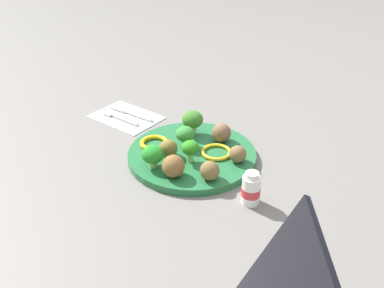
{
  "coord_description": "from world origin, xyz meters",
  "views": [
    {
      "loc": [
        -0.55,
        0.58,
        0.51
      ],
      "look_at": [
        0.0,
        0.0,
        0.04
      ],
      "focal_mm": 40.12,
      "sensor_mm": 36.0,
      "label": 1
    }
  ],
  "objects_px": {
    "napkin": "(126,117)",
    "fork": "(119,117)",
    "broccoli_floret_front_left": "(185,134)",
    "meatball_near_rim": "(210,171)",
    "yogurt_bottle": "(251,189)",
    "meatball_front_right": "(238,154)",
    "meatball_far_rim": "(169,148)",
    "pepper_ring_mid_left": "(216,152)",
    "broccoli_floret_center": "(193,120)",
    "broccoli_floret_far_rim": "(153,155)",
    "meatball_front_left": "(222,133)",
    "knife": "(129,112)",
    "pepper_ring_back_right": "(154,143)",
    "broccoli_floret_back_right": "(190,148)",
    "meatball_back_left": "(173,166)",
    "plate": "(192,155)"
  },
  "relations": [
    {
      "from": "plate",
      "to": "broccoli_floret_front_left",
      "type": "relative_size",
      "value": 5.79
    },
    {
      "from": "napkin",
      "to": "pepper_ring_mid_left",
      "type": "bearing_deg",
      "value": -178.64
    },
    {
      "from": "broccoli_floret_center",
      "to": "broccoli_floret_back_right",
      "type": "distance_m",
      "value": 0.12
    },
    {
      "from": "broccoli_floret_far_rim",
      "to": "pepper_ring_mid_left",
      "type": "relative_size",
      "value": 0.71
    },
    {
      "from": "broccoli_floret_center",
      "to": "fork",
      "type": "height_order",
      "value": "broccoli_floret_center"
    },
    {
      "from": "broccoli_floret_front_left",
      "to": "meatball_front_right",
      "type": "distance_m",
      "value": 0.13
    },
    {
      "from": "meatball_near_rim",
      "to": "broccoli_floret_center",
      "type": "bearing_deg",
      "value": -36.09
    },
    {
      "from": "broccoli_floret_back_right",
      "to": "meatball_back_left",
      "type": "height_order",
      "value": "broccoli_floret_back_right"
    },
    {
      "from": "plate",
      "to": "meatball_back_left",
      "type": "relative_size",
      "value": 6.11
    },
    {
      "from": "broccoli_floret_far_rim",
      "to": "knife",
      "type": "height_order",
      "value": "broccoli_floret_far_rim"
    },
    {
      "from": "meatball_front_right",
      "to": "yogurt_bottle",
      "type": "relative_size",
      "value": 0.54
    },
    {
      "from": "meatball_back_left",
      "to": "napkin",
      "type": "xyz_separation_m",
      "value": [
        0.29,
        -0.12,
        -0.04
      ]
    },
    {
      "from": "meatball_front_right",
      "to": "yogurt_bottle",
      "type": "height_order",
      "value": "yogurt_bottle"
    },
    {
      "from": "meatball_back_left",
      "to": "meatball_near_rim",
      "type": "bearing_deg",
      "value": -145.11
    },
    {
      "from": "meatball_near_rim",
      "to": "knife",
      "type": "bearing_deg",
      "value": -14.08
    },
    {
      "from": "broccoli_floret_center",
      "to": "broccoli_floret_front_left",
      "type": "xyz_separation_m",
      "value": [
        -0.03,
        0.05,
        -0.01
      ]
    },
    {
      "from": "broccoli_floret_front_left",
      "to": "napkin",
      "type": "relative_size",
      "value": 0.28
    },
    {
      "from": "napkin",
      "to": "knife",
      "type": "relative_size",
      "value": 1.17
    },
    {
      "from": "meatball_back_left",
      "to": "fork",
      "type": "relative_size",
      "value": 0.38
    },
    {
      "from": "plate",
      "to": "pepper_ring_back_right",
      "type": "distance_m",
      "value": 0.09
    },
    {
      "from": "knife",
      "to": "meatball_front_right",
      "type": "bearing_deg",
      "value": 179.48
    },
    {
      "from": "pepper_ring_back_right",
      "to": "napkin",
      "type": "height_order",
      "value": "pepper_ring_back_right"
    },
    {
      "from": "broccoli_floret_center",
      "to": "broccoli_floret_far_rim",
      "type": "bearing_deg",
      "value": 103.2
    },
    {
      "from": "pepper_ring_back_right",
      "to": "broccoli_floret_back_right",
      "type": "bearing_deg",
      "value": -176.83
    },
    {
      "from": "pepper_ring_back_right",
      "to": "fork",
      "type": "relative_size",
      "value": 0.53
    },
    {
      "from": "broccoli_floret_front_left",
      "to": "meatball_far_rim",
      "type": "xyz_separation_m",
      "value": [
        -0.0,
        0.05,
        -0.01
      ]
    },
    {
      "from": "napkin",
      "to": "broccoli_floret_center",
      "type": "bearing_deg",
      "value": -170.11
    },
    {
      "from": "meatball_far_rim",
      "to": "pepper_ring_mid_left",
      "type": "distance_m",
      "value": 0.1
    },
    {
      "from": "napkin",
      "to": "fork",
      "type": "xyz_separation_m",
      "value": [
        0.01,
        0.02,
        0.0
      ]
    },
    {
      "from": "meatball_near_rim",
      "to": "meatball_front_left",
      "type": "bearing_deg",
      "value": -58.53
    },
    {
      "from": "pepper_ring_back_right",
      "to": "napkin",
      "type": "xyz_separation_m",
      "value": [
        0.18,
        -0.06,
        -0.02
      ]
    },
    {
      "from": "broccoli_floret_far_rim",
      "to": "yogurt_bottle",
      "type": "bearing_deg",
      "value": -163.85
    },
    {
      "from": "meatball_near_rim",
      "to": "pepper_ring_back_right",
      "type": "distance_m",
      "value": 0.18
    },
    {
      "from": "meatball_front_left",
      "to": "pepper_ring_mid_left",
      "type": "distance_m",
      "value": 0.06
    },
    {
      "from": "pepper_ring_mid_left",
      "to": "meatball_front_left",
      "type": "bearing_deg",
      "value": -60.83
    },
    {
      "from": "meatball_near_rim",
      "to": "yogurt_bottle",
      "type": "distance_m",
      "value": 0.09
    },
    {
      "from": "broccoli_floret_front_left",
      "to": "yogurt_bottle",
      "type": "height_order",
      "value": "yogurt_bottle"
    },
    {
      "from": "broccoli_floret_far_rim",
      "to": "napkin",
      "type": "distance_m",
      "value": 0.27
    },
    {
      "from": "broccoli_floret_center",
      "to": "broccoli_floret_far_rim",
      "type": "relative_size",
      "value": 1.2
    },
    {
      "from": "meatball_far_rim",
      "to": "pepper_ring_back_right",
      "type": "relative_size",
      "value": 0.6
    },
    {
      "from": "meatball_near_rim",
      "to": "pepper_ring_back_right",
      "type": "xyz_separation_m",
      "value": [
        0.18,
        -0.01,
        -0.01
      ]
    },
    {
      "from": "broccoli_floret_front_left",
      "to": "broccoli_floret_back_right",
      "type": "relative_size",
      "value": 0.99
    },
    {
      "from": "broccoli_floret_far_rim",
      "to": "broccoli_floret_front_left",
      "type": "relative_size",
      "value": 0.99
    },
    {
      "from": "broccoli_floret_far_rim",
      "to": "pepper_ring_mid_left",
      "type": "height_order",
      "value": "broccoli_floret_far_rim"
    },
    {
      "from": "meatball_front_left",
      "to": "knife",
      "type": "xyz_separation_m",
      "value": [
        0.28,
        0.04,
        -0.03
      ]
    },
    {
      "from": "meatball_front_left",
      "to": "meatball_far_rim",
      "type": "xyz_separation_m",
      "value": [
        0.04,
        0.13,
        -0.0
      ]
    },
    {
      "from": "pepper_ring_back_right",
      "to": "broccoli_floret_far_rim",
      "type": "bearing_deg",
      "value": 136.62
    },
    {
      "from": "broccoli_floret_front_left",
      "to": "meatball_front_left",
      "type": "relative_size",
      "value": 1.13
    },
    {
      "from": "meatball_back_left",
      "to": "yogurt_bottle",
      "type": "relative_size",
      "value": 0.68
    },
    {
      "from": "broccoli_floret_front_left",
      "to": "napkin",
      "type": "xyz_separation_m",
      "value": [
        0.23,
        -0.02,
        -0.04
      ]
    }
  ]
}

